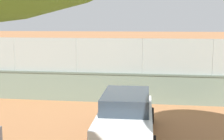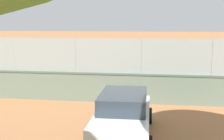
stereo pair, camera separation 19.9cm
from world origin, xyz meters
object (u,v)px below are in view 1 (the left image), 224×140
object	(u,v)px
player_at_service_line	(76,70)
parked_car_white	(126,114)
player_near_wall_returning	(144,59)
player_crossing_court	(185,73)
sports_ball	(82,71)
spare_ball_by_wall	(156,97)

from	to	relation	value
player_at_service_line	parked_car_white	xyz separation A→B (m)	(-4.02, 7.94, -0.25)
player_at_service_line	player_near_wall_returning	distance (m)	7.83
player_crossing_court	sports_ball	bearing A→B (deg)	11.60
player_crossing_court	parked_car_white	bearing A→B (deg)	72.39
sports_ball	spare_ball_by_wall	bearing A→B (deg)	163.89
player_near_wall_returning	parked_car_white	xyz separation A→B (m)	(-0.19, 14.78, -0.20)
spare_ball_by_wall	parked_car_white	bearing A→B (deg)	80.63
player_at_service_line	sports_ball	size ratio (longest dim) A/B	12.20
player_near_wall_returning	parked_car_white	size ratio (longest dim) A/B	0.37
player_at_service_line	player_crossing_court	bearing A→B (deg)	-178.77
player_at_service_line	parked_car_white	world-z (taller)	player_at_service_line
player_at_service_line	parked_car_white	size ratio (longest dim) A/B	0.39
sports_ball	spare_ball_by_wall	xyz separation A→B (m)	(-4.30, 1.24, -1.09)
sports_ball	parked_car_white	bearing A→B (deg)	116.16
player_crossing_court	parked_car_white	size ratio (longest dim) A/B	0.36
player_crossing_court	sports_ball	distance (m)	6.06
player_near_wall_returning	sports_ball	distance (m)	8.53
player_crossing_court	spare_ball_by_wall	bearing A→B (deg)	56.36
player_near_wall_returning	player_crossing_court	bearing A→B (deg)	112.41
player_near_wall_returning	player_crossing_court	world-z (taller)	player_near_wall_returning
sports_ball	player_crossing_court	bearing A→B (deg)	-168.40
player_at_service_line	spare_ball_by_wall	size ratio (longest dim) A/B	25.40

